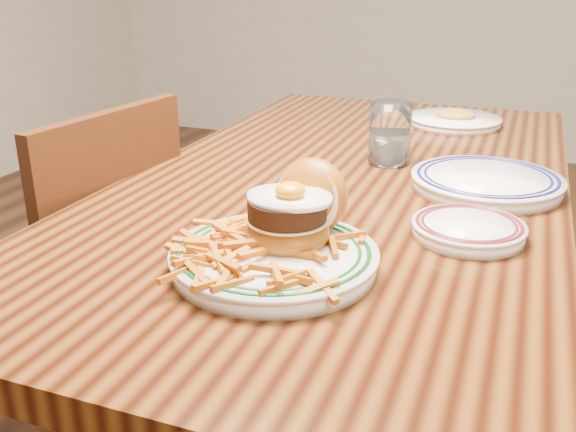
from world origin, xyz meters
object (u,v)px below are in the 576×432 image
at_px(table, 347,216).
at_px(main_plate, 281,239).
at_px(chair_left, 85,287).
at_px(side_plate, 468,228).

height_order(table, main_plate, main_plate).
bearing_deg(main_plate, chair_left, 165.86).
distance_m(chair_left, side_plate, 0.87).
xyz_separation_m(chair_left, main_plate, (0.58, -0.26, 0.31)).
distance_m(table, main_plate, 0.46).
bearing_deg(main_plate, table, 102.89).
xyz_separation_m(table, main_plate, (0.02, -0.44, 0.13)).
bearing_deg(chair_left, table, 24.55).
relative_size(chair_left, main_plate, 2.83).
height_order(table, chair_left, chair_left).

